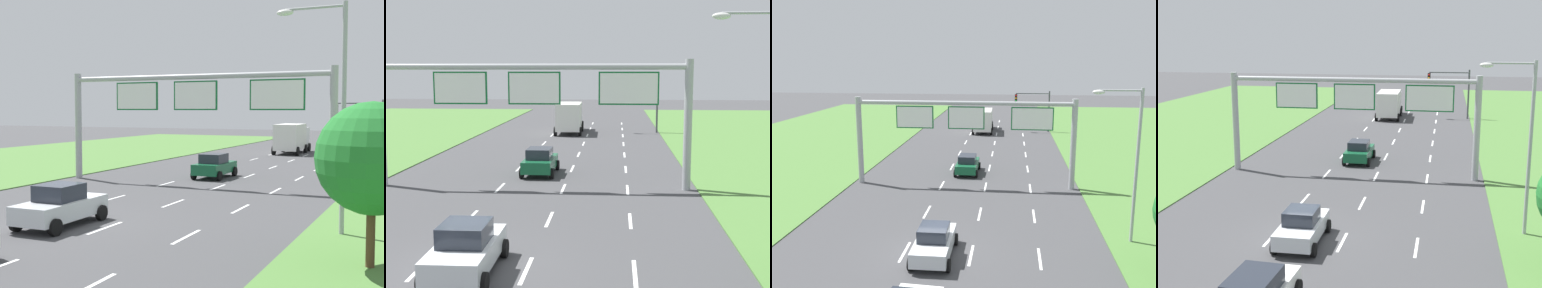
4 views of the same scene
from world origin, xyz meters
TOP-DOWN VIEW (x-y plane):
  - ground_plane at (0.00, 0.00)m, footprint 200.00×200.00m
  - lane_dashes_inner_left at (-1.75, 15.00)m, footprint 0.14×68.40m
  - lane_dashes_inner_right at (1.75, 15.00)m, footprint 0.14×68.40m
  - lane_dashes_slip at (5.25, 15.00)m, footprint 0.14×68.40m
  - car_near_red at (-0.09, 16.01)m, footprint 2.06×3.97m
  - car_lead_silver at (-0.10, -0.37)m, footprint 2.07×4.15m
  - box_truck at (-0.19, 38.24)m, footprint 2.79×7.51m
  - sign_gantry at (0.21, 12.17)m, footprint 17.24×0.44m
  - traffic_light_mast at (6.81, 38.71)m, footprint 4.76×0.49m
  - street_lamp at (9.97, 2.54)m, footprint 2.61×0.32m

SIDE VIEW (x-z plane):
  - ground_plane at x=0.00m, z-range 0.00..0.00m
  - lane_dashes_inner_left at x=-1.75m, z-range 0.00..0.01m
  - lane_dashes_inner_right at x=1.75m, z-range 0.00..0.01m
  - lane_dashes_slip at x=5.25m, z-range 0.00..0.01m
  - car_lead_silver at x=-0.10m, z-range -0.03..1.65m
  - car_near_red at x=-0.09m, z-range -0.01..1.64m
  - box_truck at x=-0.19m, z-range 0.13..3.23m
  - traffic_light_mast at x=6.81m, z-range 1.07..6.67m
  - sign_gantry at x=0.21m, z-range 1.44..8.44m
  - street_lamp at x=9.97m, z-range 0.83..9.33m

